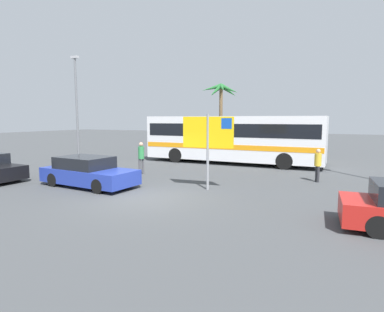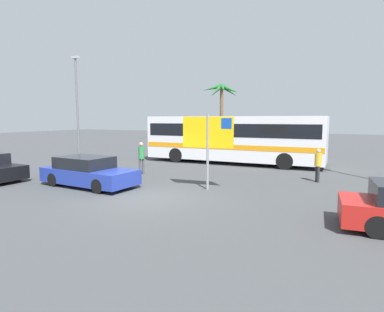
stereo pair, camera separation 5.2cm
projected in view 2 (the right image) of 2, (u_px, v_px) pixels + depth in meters
name	position (u px, v px, depth m)	size (l,w,h in m)	color
ground	(143.00, 198.00, 12.13)	(120.00, 120.00, 0.00)	#424447
bus_front_coach	(232.00, 137.00, 21.42)	(11.84, 2.45, 3.17)	white
bus_rear_coach	(234.00, 134.00, 25.09)	(11.84, 2.45, 3.17)	silver
ferry_sign	(209.00, 135.00, 13.37)	(2.19, 0.30, 3.20)	gray
car_blue	(88.00, 172.00, 14.31)	(4.60, 2.17, 1.32)	#23389E
pedestrian_crossing_lot	(318.00, 163.00, 15.19)	(0.32, 0.32, 1.59)	#2D2D33
pedestrian_near_sign	(141.00, 155.00, 17.38)	(0.32, 0.32, 1.75)	#4C4C51
lamp_post_right_side	(77.00, 106.00, 21.52)	(0.56, 0.20, 7.14)	slate
palm_tree_seaside	(221.00, 95.00, 29.79)	(3.46, 3.52, 6.28)	brown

